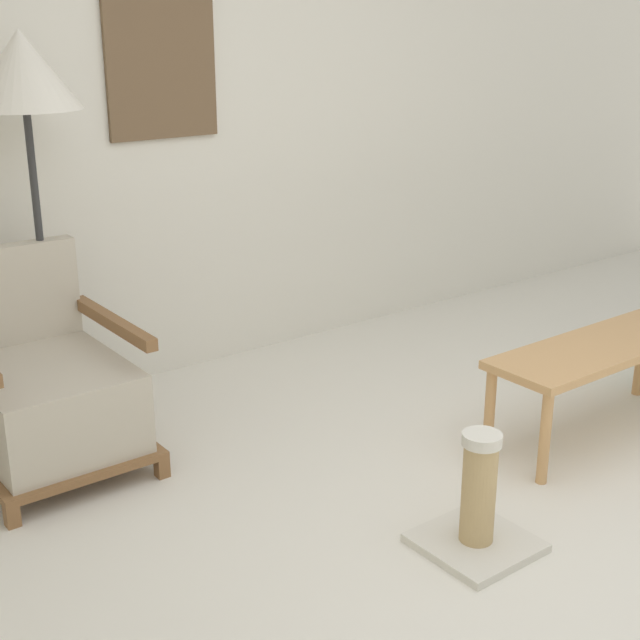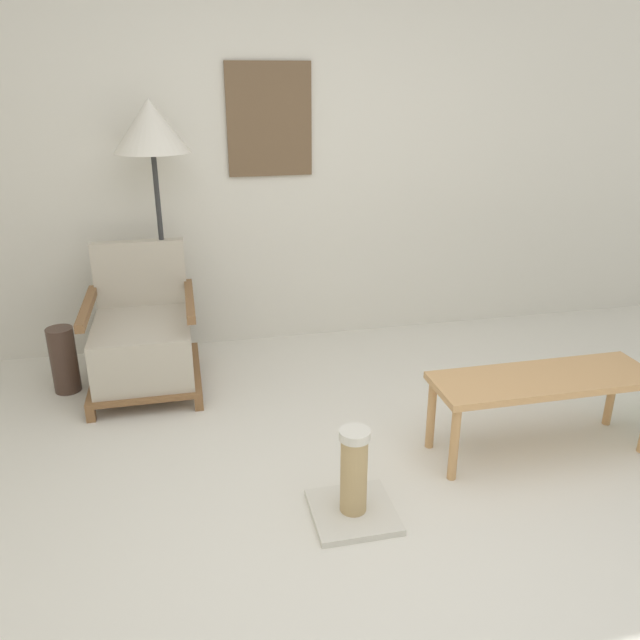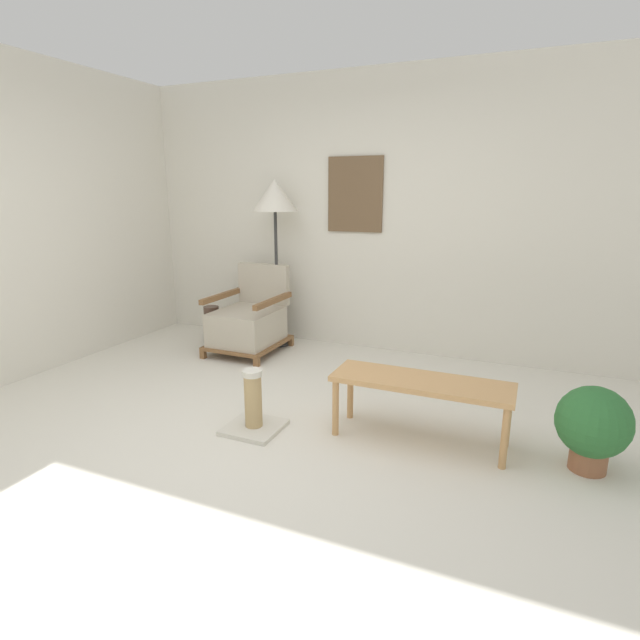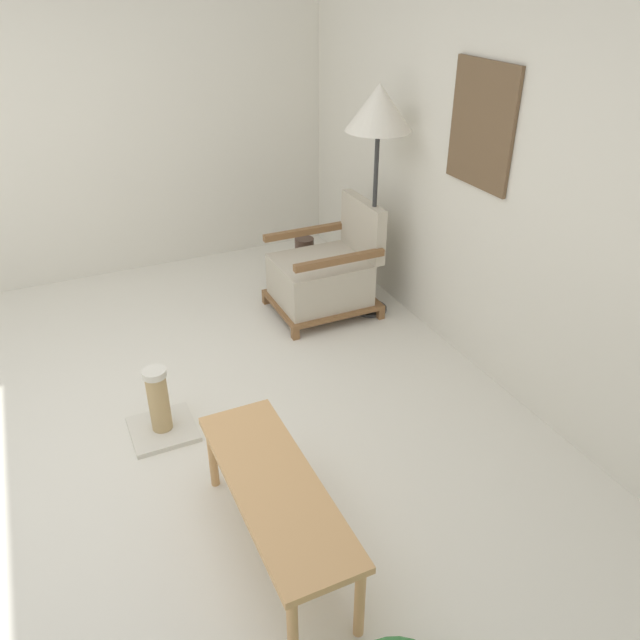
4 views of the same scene
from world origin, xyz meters
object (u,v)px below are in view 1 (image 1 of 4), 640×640
armchair (46,394)px  floor_lamp (24,84)px  coffee_table (602,355)px  scratching_post (478,510)px

armchair → floor_lamp: bearing=64.5°
floor_lamp → coffee_table: floor_lamp is taller
armchair → floor_lamp: (0.15, 0.32, 1.18)m
floor_lamp → coffee_table: bearing=-39.3°
floor_lamp → scratching_post: bearing=-66.8°
armchair → coffee_table: size_ratio=0.75×
scratching_post → armchair: bearing=122.0°
armchair → coffee_table: bearing=-30.8°
floor_lamp → coffee_table: (1.84, -1.51, -1.12)m
floor_lamp → scratching_post: 2.38m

